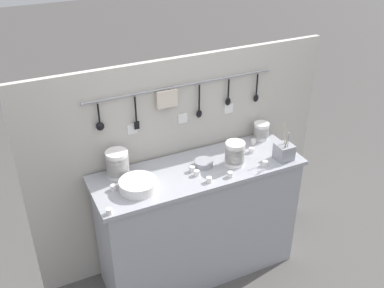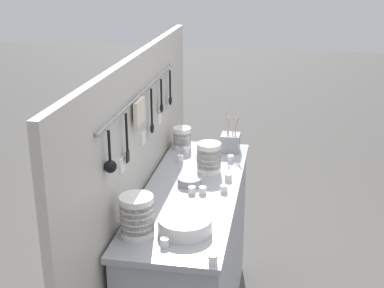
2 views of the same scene
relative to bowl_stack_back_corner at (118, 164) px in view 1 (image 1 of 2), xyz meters
name	(u,v)px [view 1 (image 1 of 2)]	position (x,y,z in m)	size (l,w,h in m)	color
ground_plane	(198,267)	(0.53, -0.16, -1.04)	(20.00, 20.00, 0.00)	#514F4C
counter	(198,221)	(0.53, -0.16, -0.57)	(1.51, 0.51, 0.94)	#9EA0A8
back_wall	(182,162)	(0.53, 0.13, -0.20)	(2.31, 0.09, 1.67)	#BCB7AD
bowl_stack_back_corner	(118,164)	(0.00, 0.00, 0.00)	(0.15, 0.15, 0.19)	white
bowl_stack_tall_left	(235,154)	(0.78, -0.21, -0.01)	(0.14, 0.14, 0.17)	white
bowl_stack_short_front	(261,131)	(1.15, 0.02, -0.03)	(0.12, 0.12, 0.14)	white
plate_stack	(138,185)	(0.07, -0.21, -0.06)	(0.25, 0.25, 0.07)	white
steel_mixing_bowl	(204,163)	(0.58, -0.14, -0.07)	(0.13, 0.13, 0.04)	#93969E
cutlery_caddy	(284,151)	(1.14, -0.30, -0.04)	(0.12, 0.12, 0.27)	#93969E
cup_back_right	(209,180)	(0.52, -0.33, -0.08)	(0.04, 0.04, 0.04)	white
cup_edge_far	(192,169)	(0.48, -0.17, -0.08)	(0.04, 0.04, 0.04)	white
cup_back_left	(230,174)	(0.68, -0.34, -0.08)	(0.04, 0.04, 0.04)	white
cup_mid_row	(251,150)	(0.98, -0.13, -0.08)	(0.04, 0.04, 0.04)	white
cup_front_left	(265,163)	(0.97, -0.32, -0.08)	(0.04, 0.04, 0.04)	white
cup_edge_near	(197,173)	(0.48, -0.22, -0.08)	(0.04, 0.04, 0.04)	white
cup_beside_plates	(253,142)	(1.06, -0.03, -0.08)	(0.04, 0.04, 0.04)	white
cup_by_caddy	(109,211)	(-0.17, -0.37, -0.08)	(0.04, 0.04, 0.04)	white
cup_front_right	(236,145)	(0.92, -0.02, -0.08)	(0.04, 0.04, 0.04)	white
cup_centre	(113,187)	(-0.08, -0.14, -0.08)	(0.04, 0.04, 0.04)	white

